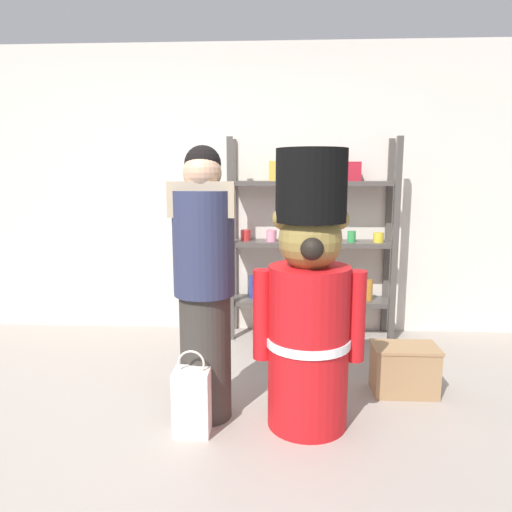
% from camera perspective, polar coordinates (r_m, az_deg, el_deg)
% --- Properties ---
extents(ground_plane, '(6.40, 6.40, 0.00)m').
position_cam_1_polar(ground_plane, '(2.71, -9.32, -22.86)').
color(ground_plane, '#9E9389').
extents(back_wall, '(6.40, 0.12, 2.60)m').
position_cam_1_polar(back_wall, '(4.46, -3.74, 7.74)').
color(back_wall, silver).
rests_on(back_wall, ground_plane).
extents(merchandise_shelf, '(1.46, 0.35, 1.77)m').
position_cam_1_polar(merchandise_shelf, '(4.25, 6.72, 2.05)').
color(merchandise_shelf, '#4C4742').
rests_on(merchandise_shelf, ground_plane).
extents(teddy_bear_guard, '(0.64, 0.48, 1.60)m').
position_cam_1_polar(teddy_bear_guard, '(2.72, 6.39, -5.56)').
color(teddy_bear_guard, red).
rests_on(teddy_bear_guard, ground_plane).
extents(person_shopper, '(0.37, 0.36, 1.62)m').
position_cam_1_polar(person_shopper, '(2.79, -6.21, -3.14)').
color(person_shopper, '#38332D').
rests_on(person_shopper, ground_plane).
extents(shopping_bag, '(0.20, 0.16, 0.50)m').
position_cam_1_polar(shopping_bag, '(2.82, -7.67, -16.87)').
color(shopping_bag, silver).
rests_on(shopping_bag, ground_plane).
extents(display_crate, '(0.43, 0.27, 0.33)m').
position_cam_1_polar(display_crate, '(3.42, 17.35, -12.84)').
color(display_crate, '#9E7A51').
rests_on(display_crate, ground_plane).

